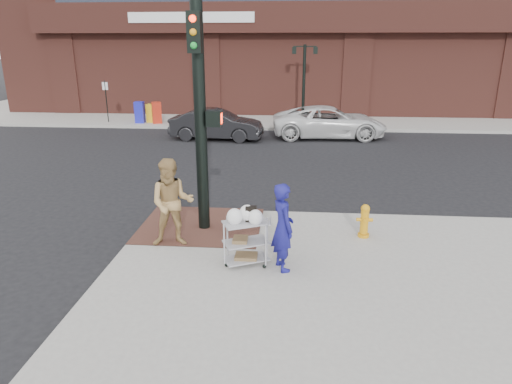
# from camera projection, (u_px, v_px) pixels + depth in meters

# --- Properties ---
(ground) EXTENTS (220.00, 220.00, 0.00)m
(ground) POSITION_uv_depth(u_px,v_px,m) (220.00, 248.00, 9.90)
(ground) COLOR black
(ground) RESTS_ON ground
(sidewalk_far) EXTENTS (65.00, 36.00, 0.15)m
(sidewalk_far) POSITION_uv_depth(u_px,v_px,m) (422.00, 93.00, 39.19)
(sidewalk_far) COLOR gray
(sidewalk_far) RESTS_ON ground
(brick_curb_ramp) EXTENTS (2.80, 2.40, 0.01)m
(brick_curb_ramp) POSITION_uv_depth(u_px,v_px,m) (201.00, 225.00, 10.75)
(brick_curb_ramp) COLOR #4D2F24
(brick_curb_ramp) RESTS_ON sidewalk_near
(lamp_post) EXTENTS (1.32, 0.22, 4.00)m
(lamp_post) POSITION_uv_depth(u_px,v_px,m) (304.00, 75.00, 24.07)
(lamp_post) COLOR black
(lamp_post) RESTS_ON sidewalk_far
(parking_sign) EXTENTS (0.05, 0.05, 2.20)m
(parking_sign) POSITION_uv_depth(u_px,v_px,m) (107.00, 101.00, 24.38)
(parking_sign) COLOR black
(parking_sign) RESTS_ON sidewalk_far
(traffic_signal_pole) EXTENTS (0.61, 0.51, 5.00)m
(traffic_signal_pole) POSITION_uv_depth(u_px,v_px,m) (201.00, 112.00, 9.79)
(traffic_signal_pole) COLOR black
(traffic_signal_pole) RESTS_ON sidewalk_near
(woman_blue) EXTENTS (0.62, 0.73, 1.70)m
(woman_blue) POSITION_uv_depth(u_px,v_px,m) (283.00, 227.00, 8.46)
(woman_blue) COLOR navy
(woman_blue) RESTS_ON sidewalk_near
(pedestrian_tan) EXTENTS (1.03, 0.87, 1.88)m
(pedestrian_tan) POSITION_uv_depth(u_px,v_px,m) (172.00, 203.00, 9.45)
(pedestrian_tan) COLOR #A9854F
(pedestrian_tan) RESTS_ON sidewalk_near
(sedan_dark) EXTENTS (4.29, 1.80, 1.38)m
(sedan_dark) POSITION_uv_depth(u_px,v_px,m) (216.00, 125.00, 20.78)
(sedan_dark) COLOR black
(sedan_dark) RESTS_ON ground
(minivan_white) EXTENTS (5.33, 2.63, 1.45)m
(minivan_white) POSITION_uv_depth(u_px,v_px,m) (329.00, 122.00, 21.20)
(minivan_white) COLOR silver
(minivan_white) RESTS_ON ground
(utility_cart) EXTENTS (0.96, 0.78, 1.17)m
(utility_cart) POSITION_uv_depth(u_px,v_px,m) (246.00, 238.00, 8.76)
(utility_cart) COLOR #9F9FA4
(utility_cart) RESTS_ON sidewalk_near
(fire_hydrant) EXTENTS (0.36, 0.25, 0.76)m
(fire_hydrant) POSITION_uv_depth(u_px,v_px,m) (364.00, 220.00, 10.02)
(fire_hydrant) COLOR orange
(fire_hydrant) RESTS_ON sidewalk_near
(newsbox_red) EXTENTS (0.60, 0.57, 1.12)m
(newsbox_red) POSITION_uv_depth(u_px,v_px,m) (157.00, 113.00, 24.13)
(newsbox_red) COLOR red
(newsbox_red) RESTS_ON sidewalk_far
(newsbox_yellow) EXTENTS (0.48, 0.45, 0.97)m
(newsbox_yellow) POSITION_uv_depth(u_px,v_px,m) (151.00, 113.00, 24.46)
(newsbox_yellow) COLOR yellow
(newsbox_yellow) RESTS_ON sidewalk_far
(newsbox_blue) EXTENTS (0.50, 0.45, 1.12)m
(newsbox_blue) POSITION_uv_depth(u_px,v_px,m) (140.00, 112.00, 24.26)
(newsbox_blue) COLOR #1D20BD
(newsbox_blue) RESTS_ON sidewalk_far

